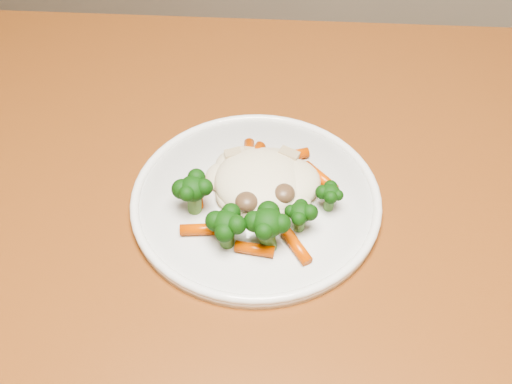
# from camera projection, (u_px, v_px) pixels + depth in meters

# --- Properties ---
(dining_table) EXTENTS (1.36, 1.06, 0.75)m
(dining_table) POSITION_uv_depth(u_px,v_px,m) (285.00, 281.00, 0.75)
(dining_table) COLOR brown
(dining_table) RESTS_ON ground
(plate) EXTENTS (0.27, 0.27, 0.01)m
(plate) POSITION_uv_depth(u_px,v_px,m) (256.00, 201.00, 0.70)
(plate) COLOR white
(plate) RESTS_ON dining_table
(meal) EXTENTS (0.18, 0.18, 0.05)m
(meal) POSITION_uv_depth(u_px,v_px,m) (256.00, 192.00, 0.67)
(meal) COLOR beige
(meal) RESTS_ON plate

